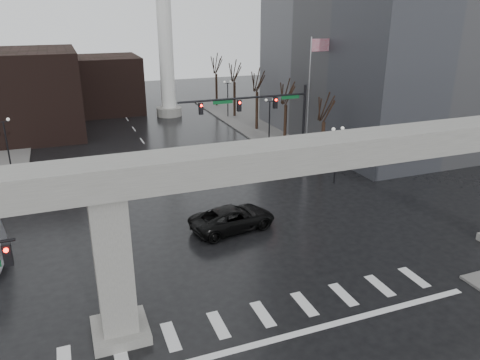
{
  "coord_description": "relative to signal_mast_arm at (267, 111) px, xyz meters",
  "views": [
    {
      "loc": [
        -8.28,
        -19.23,
        14.81
      ],
      "look_at": [
        1.63,
        6.49,
        4.5
      ],
      "focal_mm": 35.0,
      "sensor_mm": 36.0,
      "label": 1
    }
  ],
  "objects": [
    {
      "name": "tree_right_1",
      "position": [
        5.54,
        7.22,
        -2.98
      ],
      "size": [
        1.09,
        1.61,
        7.67
      ],
      "color": "black",
      "rests_on": "ground"
    },
    {
      "name": "pickup_truck",
      "position": [
        -7.05,
        -10.14,
        -4.98
      ],
      "size": [
        6.46,
        3.75,
        1.69
      ],
      "primitive_type": "imported",
      "rotation": [
        0.0,
        0.0,
        1.73
      ],
      "color": "black",
      "rests_on": "ground"
    },
    {
      "name": "sidewalk_ne",
      "position": [
        17.01,
        17.2,
        -5.75
      ],
      "size": [
        28.0,
        36.0,
        0.15
      ],
      "primitive_type": "cube",
      "color": "#615E5C",
      "rests_on": "ground"
    },
    {
      "name": "tree_right_0",
      "position": [
        5.54,
        -0.78,
        -3.04
      ],
      "size": [
        1.09,
        1.58,
        7.5
      ],
      "color": "black",
      "rests_on": "ground"
    },
    {
      "name": "flagpole_assembly",
      "position": [
        6.3,
        3.2,
        1.7
      ],
      "size": [
        2.06,
        0.12,
        12.0
      ],
      "color": "silver",
      "rests_on": "ground"
    },
    {
      "name": "lamp_left_2",
      "position": [
        -22.49,
        23.2,
        -2.36
      ],
      "size": [
        1.22,
        0.32,
        5.11
      ],
      "color": "black",
      "rests_on": "ground"
    },
    {
      "name": "tree_right_4",
      "position": [
        5.54,
        31.22,
        -2.79
      ],
      "size": [
        1.12,
        1.69,
        8.19
      ],
      "color": "black",
      "rests_on": "ground"
    },
    {
      "name": "tree_right_3",
      "position": [
        5.54,
        23.22,
        -2.85
      ],
      "size": [
        1.11,
        1.66,
        8.02
      ],
      "color": "black",
      "rests_on": "ground"
    },
    {
      "name": "lamp_right_2",
      "position": [
        4.51,
        23.2,
        -2.36
      ],
      "size": [
        1.22,
        0.32,
        5.11
      ],
      "color": "black",
      "rests_on": "ground"
    },
    {
      "name": "building_far_mid",
      "position": [
        -10.99,
        33.2,
        -1.83
      ],
      "size": [
        10.0,
        10.0,
        8.0
      ],
      "primitive_type": "cube",
      "color": "black",
      "rests_on": "ground"
    },
    {
      "name": "building_far_left",
      "position": [
        -22.99,
        23.2,
        -0.83
      ],
      "size": [
        16.0,
        14.0,
        10.0
      ],
      "primitive_type": "cube",
      "color": "black",
      "rests_on": "ground"
    },
    {
      "name": "smokestack",
      "position": [
        -2.99,
        27.2,
        7.52
      ],
      "size": [
        3.6,
        3.6,
        30.0
      ],
      "color": "silver",
      "rests_on": "ground"
    },
    {
      "name": "elevated_guideway",
      "position": [
        -7.73,
        -18.8,
        1.05
      ],
      "size": [
        48.0,
        2.6,
        8.7
      ],
      "color": "gray",
      "rests_on": "ground"
    },
    {
      "name": "signal_mast_arm",
      "position": [
        0.0,
        0.0,
        0.0
      ],
      "size": [
        12.12,
        0.43,
        8.0
      ],
      "color": "black",
      "rests_on": "ground"
    },
    {
      "name": "lamp_right_1",
      "position": [
        4.51,
        9.2,
        -2.36
      ],
      "size": [
        1.22,
        0.32,
        5.11
      ],
      "color": "black",
      "rests_on": "ground"
    },
    {
      "name": "lamp_left_1",
      "position": [
        -22.49,
        9.2,
        -2.36
      ],
      "size": [
        1.22,
        0.32,
        5.11
      ],
      "color": "black",
      "rests_on": "ground"
    },
    {
      "name": "ground",
      "position": [
        -8.99,
        -18.8,
        -5.83
      ],
      "size": [
        160.0,
        160.0,
        0.0
      ],
      "primitive_type": "plane",
      "color": "black",
      "rests_on": "ground"
    },
    {
      "name": "tree_right_2",
      "position": [
        5.54,
        15.22,
        -2.91
      ],
      "size": [
        1.1,
        1.63,
        7.85
      ],
      "color": "black",
      "rests_on": "ground"
    },
    {
      "name": "lamp_right_0",
      "position": [
        4.51,
        -4.8,
        -2.36
      ],
      "size": [
        1.22,
        0.32,
        5.11
      ],
      "color": "black",
      "rests_on": "ground"
    }
  ]
}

